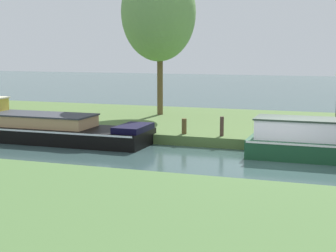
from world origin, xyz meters
The scene contains 7 objects.
ground_plane centered at (0.00, 0.00, 0.00)m, with size 120.00×120.00×0.00m, color #344D4B.
riverbank_far centered at (0.00, 7.00, 0.20)m, with size 72.00×10.00×0.40m, color #4E6B35.
black_barge centered at (-10.01, 1.20, 0.55)m, with size 9.24×2.33×1.74m.
forest_narrowboat centered at (1.26, 1.20, 0.62)m, with size 4.77×1.93×1.42m.
willow_tree_left centered at (-7.11, 8.04, 5.66)m, with size 3.78×4.19×7.76m.
mooring_post_near centered at (-2.43, 2.56, 0.79)m, with size 0.15×0.15×0.77m, color #443029.
mooring_post_far centered at (-4.00, 2.56, 0.71)m, with size 0.20×0.20×0.62m, color brown.
Camera 1 is at (2.31, -17.47, 3.82)m, focal length 55.84 mm.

